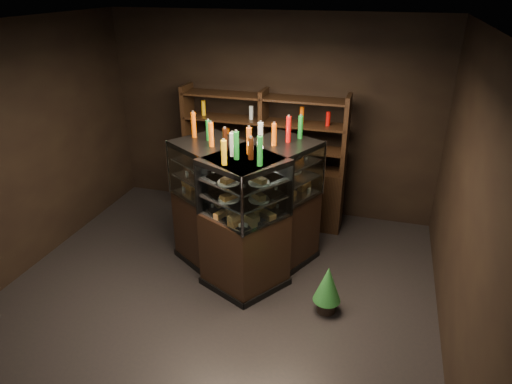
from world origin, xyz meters
TOP-DOWN VIEW (x-y plane):
  - ground at (0.00, 0.00)m, footprint 5.00×5.00m
  - room_shell at (0.00, 0.00)m, footprint 5.02×5.02m
  - display_case at (0.18, 0.66)m, footprint 1.89×1.68m
  - food_display at (0.19, 0.65)m, footprint 1.41×1.30m
  - bottles_top at (0.18, 0.66)m, footprint 1.23×1.16m
  - potted_conifer at (1.29, 0.13)m, footprint 0.31×0.31m
  - back_shelving at (0.02, 2.05)m, footprint 2.40×0.43m

SIDE VIEW (x-z plane):
  - ground at x=0.00m, z-range 0.00..0.00m
  - potted_conifer at x=1.29m, z-range 0.05..0.71m
  - display_case at x=0.18m, z-range -0.28..1.36m
  - back_shelving at x=0.02m, z-range -0.39..1.61m
  - food_display at x=0.19m, z-range 1.00..1.50m
  - bottles_top at x=0.18m, z-range 1.62..1.92m
  - room_shell at x=0.00m, z-range 0.44..3.45m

